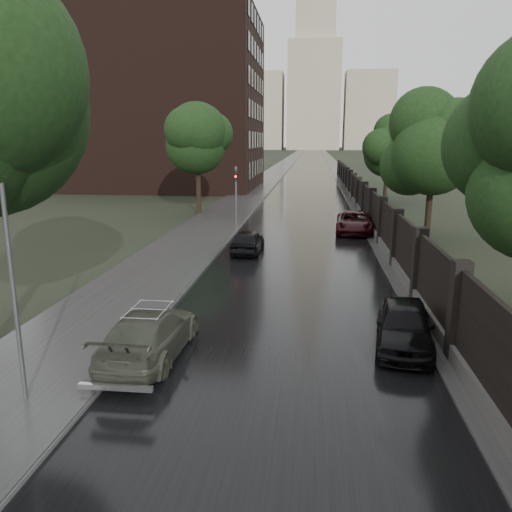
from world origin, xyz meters
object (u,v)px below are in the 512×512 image
object	(u,v)px
tree_left_far	(197,146)
volga_sedan	(150,334)
car_right_far	(354,222)
lamp_post	(13,289)
tree_right_c	(388,148)
hatchback_left	(248,241)
traffic_light	(236,191)
tree_right_b	(433,153)
car_right_near	(404,325)

from	to	relation	value
tree_left_far	volga_sedan	xyz separation A→B (m)	(4.52, -25.73, -4.60)
volga_sedan	car_right_far	bearing A→B (deg)	-108.28
lamp_post	volga_sedan	bearing A→B (deg)	55.30
tree_right_c	hatchback_left	bearing A→B (deg)	-113.64
lamp_post	traffic_light	xyz separation A→B (m)	(1.10, 23.49, -0.27)
tree_right_b	car_right_far	world-z (taller)	tree_right_b
tree_right_c	volga_sedan	bearing A→B (deg)	-107.09
tree_right_b	car_right_far	bearing A→B (deg)	159.44
hatchback_left	car_right_near	bearing A→B (deg)	118.41
hatchback_left	lamp_post	bearing A→B (deg)	80.58
traffic_light	car_right_far	bearing A→B (deg)	-10.72
tree_left_far	hatchback_left	bearing A→B (deg)	-66.94
tree_right_c	tree_left_far	bearing A→B (deg)	-147.17
car_right_far	tree_right_b	bearing A→B (deg)	-16.93
tree_right_b	traffic_light	bearing A→B (deg)	165.76
lamp_post	hatchback_left	bearing A→B (deg)	79.54
tree_right_c	volga_sedan	distance (m)	37.63
hatchback_left	car_right_near	xyz separation A→B (m)	(5.92, -11.43, 0.03)
hatchback_left	car_right_far	distance (m)	8.73
traffic_light	car_right_far	xyz separation A→B (m)	(7.70, -1.46, -1.73)
tree_right_b	traffic_light	size ratio (longest dim) A/B	1.75
tree_right_b	tree_right_c	xyz separation A→B (m)	(0.00, 18.00, 0.00)
tree_left_far	traffic_light	bearing A→B (deg)	-53.53
tree_right_c	tree_right_b	bearing A→B (deg)	-90.00
tree_left_far	tree_right_b	distance (m)	17.45
car_right_near	tree_right_b	bearing A→B (deg)	83.88
lamp_post	car_right_far	bearing A→B (deg)	68.23
tree_right_c	lamp_post	world-z (taller)	tree_right_c
volga_sedan	hatchback_left	xyz separation A→B (m)	(0.97, 12.85, -0.02)
volga_sedan	hatchback_left	size ratio (longest dim) A/B	1.22
tree_right_c	traffic_light	size ratio (longest dim) A/B	1.75
volga_sedan	car_right_near	xyz separation A→B (m)	(6.88, 1.42, 0.00)
car_right_far	traffic_light	bearing A→B (deg)	172.91
tree_right_c	lamp_post	size ratio (longest dim) A/B	1.37
tree_right_b	traffic_light	xyz separation A→B (m)	(-11.80, 2.99, -2.55)
volga_sedan	car_right_near	size ratio (longest dim) A/B	1.17
car_right_near	car_right_far	xyz separation A→B (m)	(0.00, 17.85, 0.02)
lamp_post	volga_sedan	distance (m)	3.93
traffic_light	car_right_near	world-z (taller)	traffic_light
lamp_post	car_right_far	world-z (taller)	lamp_post
tree_left_far	tree_right_c	size ratio (longest dim) A/B	1.05
traffic_light	car_right_near	distance (m)	20.86
traffic_light	volga_sedan	xyz separation A→B (m)	(0.82, -20.73, -1.75)
tree_right_c	car_right_far	size ratio (longest dim) A/B	1.46
tree_right_c	traffic_light	bearing A→B (deg)	-128.18
car_right_near	volga_sedan	bearing A→B (deg)	-160.32
tree_left_far	tree_right_b	world-z (taller)	tree_left_far
tree_left_far	car_right_near	distance (m)	27.24
tree_left_far	volga_sedan	distance (m)	26.53
tree_right_c	traffic_light	world-z (taller)	tree_right_c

